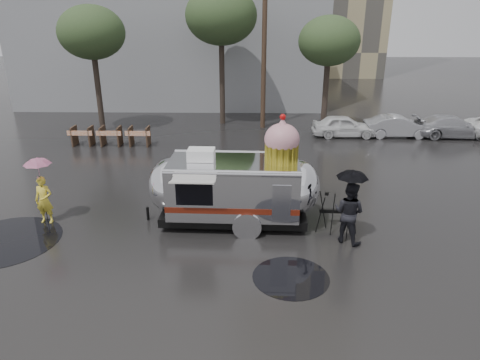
{
  "coord_description": "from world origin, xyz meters",
  "views": [
    {
      "loc": [
        1.65,
        -11.54,
        6.48
      ],
      "look_at": [
        1.39,
        1.24,
        1.49
      ],
      "focal_mm": 32.0,
      "sensor_mm": 36.0,
      "label": 1
    }
  ],
  "objects_px": {
    "tripod": "(326,209)",
    "person_right": "(349,212)",
    "person_left": "(44,200)",
    "airstream_trailer": "(236,185)"
  },
  "relations": [
    {
      "from": "tripod",
      "to": "person_left",
      "type": "bearing_deg",
      "value": -161.42
    },
    {
      "from": "person_left",
      "to": "tripod",
      "type": "bearing_deg",
      "value": 0.28
    },
    {
      "from": "person_left",
      "to": "person_right",
      "type": "xyz_separation_m",
      "value": [
        9.67,
        -1.08,
        0.17
      ]
    },
    {
      "from": "person_left",
      "to": "tripod",
      "type": "xyz_separation_m",
      "value": [
        9.1,
        -0.49,
        -0.01
      ]
    },
    {
      "from": "airstream_trailer",
      "to": "person_right",
      "type": "distance_m",
      "value": 3.61
    },
    {
      "from": "person_left",
      "to": "person_right",
      "type": "relative_size",
      "value": 0.83
    },
    {
      "from": "tripod",
      "to": "person_right",
      "type": "bearing_deg",
      "value": -24.02
    },
    {
      "from": "person_left",
      "to": "airstream_trailer",
      "type": "bearing_deg",
      "value": 4.64
    },
    {
      "from": "person_left",
      "to": "person_right",
      "type": "height_order",
      "value": "person_right"
    },
    {
      "from": "airstream_trailer",
      "to": "tripod",
      "type": "distance_m",
      "value": 2.92
    }
  ]
}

